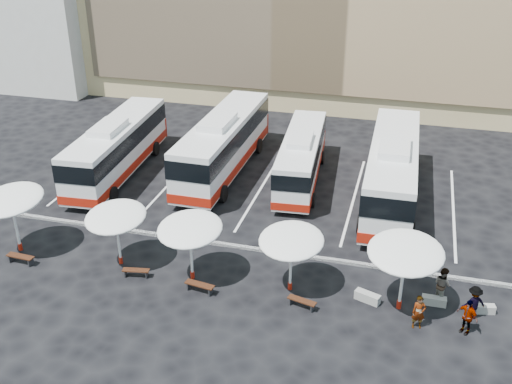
% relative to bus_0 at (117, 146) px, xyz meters
% --- Properties ---
extents(ground, '(120.00, 120.00, 0.00)m').
position_rel_bus_0_xyz_m(ground, '(9.90, -7.59, -1.99)').
color(ground, black).
rests_on(ground, ground).
extents(curb_divider, '(34.00, 0.25, 0.15)m').
position_rel_bus_0_xyz_m(curb_divider, '(9.90, -7.09, -1.91)').
color(curb_divider, black).
rests_on(curb_divider, ground).
extents(bay_lines, '(24.15, 12.00, 0.01)m').
position_rel_bus_0_xyz_m(bay_lines, '(9.90, 0.41, -1.98)').
color(bay_lines, white).
rests_on(bay_lines, ground).
extents(bus_0, '(3.44, 12.40, 3.89)m').
position_rel_bus_0_xyz_m(bus_0, '(0.00, 0.00, 0.00)').
color(bus_0, white).
rests_on(bus_0, ground).
extents(bus_1, '(3.18, 13.19, 4.18)m').
position_rel_bus_0_xyz_m(bus_1, '(6.77, 2.23, 0.15)').
color(bus_1, white).
rests_on(bus_1, ground).
extents(bus_2, '(3.18, 10.98, 3.44)m').
position_rel_bus_0_xyz_m(bus_2, '(12.14, 2.11, -0.23)').
color(bus_2, white).
rests_on(bus_2, ground).
extents(bus_3, '(3.29, 13.33, 4.22)m').
position_rel_bus_0_xyz_m(bus_3, '(18.04, 0.73, 0.17)').
color(bus_3, white).
rests_on(bus_3, ground).
extents(sunshade_0, '(4.27, 4.30, 3.55)m').
position_rel_bus_0_xyz_m(sunshade_0, '(-0.61, -10.39, 1.03)').
color(sunshade_0, white).
rests_on(sunshade_0, ground).
extents(sunshade_1, '(3.40, 3.44, 3.22)m').
position_rel_bus_0_xyz_m(sunshade_1, '(5.17, -10.14, 0.75)').
color(sunshade_1, white).
rests_on(sunshade_1, ground).
extents(sunshade_2, '(3.56, 3.59, 3.31)m').
position_rel_bus_0_xyz_m(sunshade_2, '(9.22, -10.41, 0.82)').
color(sunshade_2, white).
rests_on(sunshade_2, ground).
extents(sunshade_3, '(3.34, 3.38, 3.20)m').
position_rel_bus_0_xyz_m(sunshade_3, '(14.09, -10.05, 0.74)').
color(sunshade_3, white).
rests_on(sunshade_3, ground).
extents(sunshade_4, '(3.57, 3.61, 3.54)m').
position_rel_bus_0_xyz_m(sunshade_4, '(19.25, -10.17, 1.02)').
color(sunshade_4, white).
rests_on(sunshade_4, ground).
extents(wood_bench_0, '(1.51, 0.48, 0.46)m').
position_rel_bus_0_xyz_m(wood_bench_0, '(0.21, -11.50, -1.64)').
color(wood_bench_0, black).
rests_on(wood_bench_0, ground).
extents(wood_bench_1, '(1.38, 0.59, 0.41)m').
position_rel_bus_0_xyz_m(wood_bench_1, '(6.47, -11.04, -1.67)').
color(wood_bench_1, black).
rests_on(wood_bench_1, ground).
extents(wood_bench_2, '(1.51, 0.61, 0.45)m').
position_rel_bus_0_xyz_m(wood_bench_2, '(9.97, -11.40, -1.64)').
color(wood_bench_2, black).
rests_on(wood_bench_2, ground).
extents(wood_bench_3, '(1.41, 0.69, 0.42)m').
position_rel_bus_0_xyz_m(wood_bench_3, '(14.92, -11.30, -1.67)').
color(wood_bench_3, black).
rests_on(wood_bench_3, ground).
extents(conc_bench_0, '(1.26, 0.79, 0.45)m').
position_rel_bus_0_xyz_m(conc_bench_0, '(17.79, -10.02, -1.76)').
color(conc_bench_0, gray).
rests_on(conc_bench_0, ground).
extents(conc_bench_1, '(1.11, 0.38, 0.41)m').
position_rel_bus_0_xyz_m(conc_bench_1, '(20.80, -9.47, -1.78)').
color(conc_bench_1, gray).
rests_on(conc_bench_1, ground).
extents(conc_bench_2, '(1.11, 0.57, 0.40)m').
position_rel_bus_0_xyz_m(conc_bench_2, '(22.96, -9.49, -1.79)').
color(conc_bench_2, gray).
rests_on(conc_bench_2, ground).
extents(passenger_0, '(0.67, 0.52, 1.62)m').
position_rel_bus_0_xyz_m(passenger_0, '(20.09, -11.34, -1.18)').
color(passenger_0, black).
rests_on(passenger_0, ground).
extents(passenger_1, '(1.06, 1.09, 1.77)m').
position_rel_bus_0_xyz_m(passenger_1, '(21.12, -9.03, -1.10)').
color(passenger_1, black).
rests_on(passenger_1, ground).
extents(passenger_2, '(1.05, 0.91, 1.69)m').
position_rel_bus_0_xyz_m(passenger_2, '(22.11, -11.14, -1.14)').
color(passenger_2, black).
rests_on(passenger_2, ground).
extents(passenger_3, '(1.23, 0.98, 1.66)m').
position_rel_bus_0_xyz_m(passenger_3, '(22.42, -10.03, -1.16)').
color(passenger_3, black).
rests_on(passenger_3, ground).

